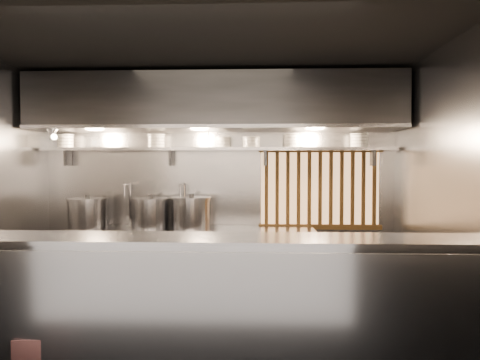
# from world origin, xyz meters

# --- Properties ---
(floor) EXTENTS (4.50, 4.50, 0.00)m
(floor) POSITION_xyz_m (0.00, 0.00, 0.00)
(floor) COLOR black
(floor) RESTS_ON ground
(ceiling) EXTENTS (4.50, 4.50, 0.00)m
(ceiling) POSITION_xyz_m (0.00, 0.00, 2.80)
(ceiling) COLOR black
(ceiling) RESTS_ON wall_back
(wall_back) EXTENTS (4.50, 0.00, 4.50)m
(wall_back) POSITION_xyz_m (0.00, 1.50, 1.40)
(wall_back) COLOR gray
(wall_back) RESTS_ON floor
(wall_right) EXTENTS (0.00, 3.00, 3.00)m
(wall_right) POSITION_xyz_m (2.25, 0.00, 1.40)
(wall_right) COLOR gray
(wall_right) RESTS_ON floor
(serving_counter) EXTENTS (4.50, 0.56, 1.13)m
(serving_counter) POSITION_xyz_m (0.00, -0.96, 0.57)
(serving_counter) COLOR #9B9BA1
(serving_counter) RESTS_ON floor
(cooking_bench) EXTENTS (3.00, 0.70, 0.90)m
(cooking_bench) POSITION_xyz_m (-0.30, 1.13, 0.45)
(cooking_bench) COLOR #9B9BA1
(cooking_bench) RESTS_ON floor
(bowl_shelf) EXTENTS (4.40, 0.34, 0.04)m
(bowl_shelf) POSITION_xyz_m (0.00, 1.32, 1.88)
(bowl_shelf) COLOR #9B9BA1
(bowl_shelf) RESTS_ON wall_back
(exhaust_hood) EXTENTS (4.40, 0.81, 0.65)m
(exhaust_hood) POSITION_xyz_m (0.00, 1.10, 2.42)
(exhaust_hood) COLOR #2D2D30
(exhaust_hood) RESTS_ON ceiling
(wood_screen) EXTENTS (1.56, 0.09, 1.04)m
(wood_screen) POSITION_xyz_m (1.30, 1.45, 1.38)
(wood_screen) COLOR #F9B470
(wood_screen) RESTS_ON wall_back
(faucet_left) EXTENTS (0.04, 0.30, 0.50)m
(faucet_left) POSITION_xyz_m (-1.15, 1.37, 1.31)
(faucet_left) COLOR silver
(faucet_left) RESTS_ON wall_back
(faucet_right) EXTENTS (0.04, 0.30, 0.50)m
(faucet_right) POSITION_xyz_m (-0.45, 1.37, 1.31)
(faucet_right) COLOR silver
(faucet_right) RESTS_ON wall_back
(heat_lamp) EXTENTS (0.25, 0.35, 0.20)m
(heat_lamp) POSITION_xyz_m (-1.90, 0.85, 2.07)
(heat_lamp) COLOR #9B9BA1
(heat_lamp) RESTS_ON exhaust_hood
(pendant_bulb) EXTENTS (0.09, 0.09, 0.19)m
(pendant_bulb) POSITION_xyz_m (-0.10, 1.20, 1.96)
(pendant_bulb) COLOR #2D2D30
(pendant_bulb) RESTS_ON exhaust_hood
(stock_pot_left) EXTENTS (0.61, 0.61, 0.41)m
(stock_pot_left) POSITION_xyz_m (-0.82, 1.16, 1.09)
(stock_pot_left) COLOR #9B9BA1
(stock_pot_left) RESTS_ON cooking_bench
(stock_pot_mid) EXTENTS (0.53, 0.53, 0.41)m
(stock_pot_mid) POSITION_xyz_m (-1.58, 1.09, 1.09)
(stock_pot_mid) COLOR #9B9BA1
(stock_pot_mid) RESTS_ON cooking_bench
(stock_pot_right) EXTENTS (0.64, 0.64, 0.43)m
(stock_pot_right) POSITION_xyz_m (-0.31, 1.17, 1.10)
(stock_pot_right) COLOR #9B9BA1
(stock_pot_right) RESTS_ON cooking_bench
(bowl_stack_0) EXTENTS (0.21, 0.21, 0.17)m
(bowl_stack_0) POSITION_xyz_m (-1.94, 1.32, 1.98)
(bowl_stack_0) COLOR silver
(bowl_stack_0) RESTS_ON bowl_shelf
(bowl_stack_1) EXTENTS (0.22, 0.22, 0.17)m
(bowl_stack_1) POSITION_xyz_m (-0.78, 1.32, 1.98)
(bowl_stack_1) COLOR silver
(bowl_stack_1) RESTS_ON bowl_shelf
(bowl_stack_2) EXTENTS (0.20, 0.20, 0.13)m
(bowl_stack_2) POSITION_xyz_m (0.07, 1.32, 1.97)
(bowl_stack_2) COLOR silver
(bowl_stack_2) RESTS_ON bowl_shelf
(bowl_stack_3) EXTENTS (0.23, 0.23, 0.13)m
(bowl_stack_3) POSITION_xyz_m (0.43, 1.32, 1.97)
(bowl_stack_3) COLOR silver
(bowl_stack_3) RESTS_ON bowl_shelf
(bowl_stack_4) EXTENTS (0.21, 0.21, 0.17)m
(bowl_stack_4) POSITION_xyz_m (0.93, 1.32, 1.98)
(bowl_stack_4) COLOR silver
(bowl_stack_4) RESTS_ON bowl_shelf
(bowl_stack_5) EXTENTS (0.23, 0.23, 0.17)m
(bowl_stack_5) POSITION_xyz_m (1.76, 1.32, 1.98)
(bowl_stack_5) COLOR silver
(bowl_stack_5) RESTS_ON bowl_shelf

